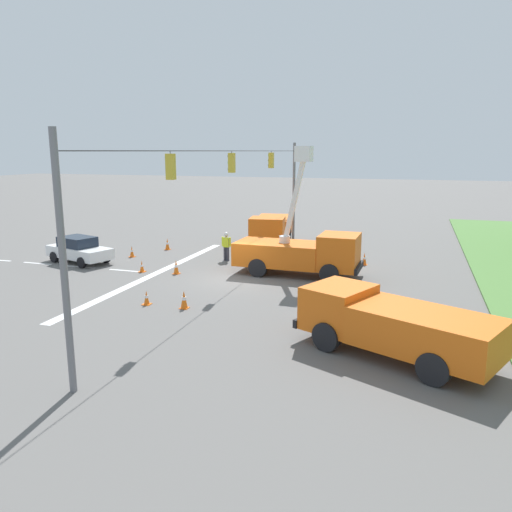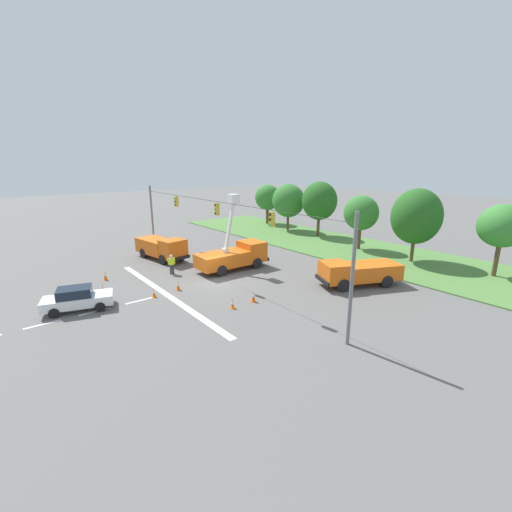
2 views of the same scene
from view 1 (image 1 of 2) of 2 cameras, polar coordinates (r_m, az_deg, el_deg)
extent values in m
plane|color=#605E5B|center=(26.14, -2.49, -2.71)|extent=(200.00, 200.00, 0.00)
cube|color=silver|center=(28.01, -11.30, -1.93)|extent=(17.60, 0.50, 0.01)
cube|color=silver|center=(29.02, -14.76, -1.61)|extent=(0.20, 2.00, 0.01)
cube|color=silver|center=(30.72, -19.49, -1.17)|extent=(0.20, 2.00, 0.01)
cube|color=silver|center=(32.60, -23.70, -0.77)|extent=(0.20, 2.00, 0.01)
cylinder|color=slate|center=(37.87, 4.34, 7.35)|extent=(0.20, 0.20, 7.20)
cylinder|color=slate|center=(14.19, -21.14, -1.09)|extent=(0.20, 0.20, 7.20)
cylinder|color=black|center=(25.29, -2.63, 11.92)|extent=(26.00, 0.03, 0.03)
cylinder|color=black|center=(31.77, 1.76, 11.83)|extent=(0.02, 0.02, 0.10)
cube|color=gold|center=(31.78, 1.75, 10.87)|extent=(0.32, 0.28, 0.96)
cylinder|color=green|center=(31.82, 1.47, 11.45)|extent=(0.16, 0.05, 0.16)
cylinder|color=black|center=(31.82, 1.47, 10.88)|extent=(0.16, 0.05, 0.16)
cylinder|color=black|center=(31.83, 1.47, 10.30)|extent=(0.16, 0.05, 0.16)
cylinder|color=black|center=(25.09, -2.80, 11.80)|extent=(0.02, 0.02, 0.10)
cube|color=gold|center=(25.10, -2.79, 10.59)|extent=(0.32, 0.28, 0.96)
cylinder|color=black|center=(25.15, -3.15, 11.32)|extent=(0.16, 0.05, 0.16)
cylinder|color=green|center=(25.15, -3.14, 10.59)|extent=(0.16, 0.05, 0.16)
cylinder|color=black|center=(25.16, -3.13, 9.86)|extent=(0.16, 0.05, 0.16)
cylinder|color=black|center=(19.15, -9.78, 11.61)|extent=(0.02, 0.02, 0.10)
cube|color=gold|center=(19.16, -9.73, 10.03)|extent=(0.32, 0.28, 0.96)
cylinder|color=black|center=(19.23, -10.19, 10.97)|extent=(0.16, 0.05, 0.16)
cylinder|color=black|center=(19.23, -10.16, 10.02)|extent=(0.16, 0.05, 0.16)
cylinder|color=green|center=(19.24, -10.12, 9.07)|extent=(0.16, 0.05, 0.16)
cube|color=orange|center=(27.25, 2.62, 0.31)|extent=(2.60, 4.67, 1.24)
cube|color=orange|center=(26.46, 9.47, 0.47)|extent=(2.44, 2.03, 1.84)
cube|color=#1E2838|center=(26.29, 10.98, 1.06)|extent=(2.12, 0.15, 0.83)
cube|color=black|center=(26.47, 11.69, -1.32)|extent=(2.49, 0.22, 0.30)
cylinder|color=black|center=(27.80, 9.28, -0.91)|extent=(0.30, 1.01, 1.00)
cylinder|color=black|center=(25.60, 8.38, -1.99)|extent=(0.30, 1.01, 1.00)
cylinder|color=black|center=(28.68, 1.68, -0.36)|extent=(0.30, 1.01, 1.00)
cylinder|color=black|center=(26.56, 0.19, -1.35)|extent=(0.30, 1.01, 1.00)
cylinder|color=silver|center=(27.01, 3.30, 1.92)|extent=(0.60, 0.60, 0.36)
cube|color=white|center=(26.60, 4.37, 6.21)|extent=(0.27, 1.21, 4.51)
cube|color=white|center=(26.35, 5.49, 11.54)|extent=(0.92, 0.82, 0.80)
cube|color=orange|center=(16.45, 18.75, -8.21)|extent=(4.02, 5.02, 1.23)
cube|color=orange|center=(17.82, 9.44, -5.71)|extent=(2.87, 2.68, 1.50)
cube|color=#1E2838|center=(18.10, 7.71, -4.51)|extent=(1.87, 0.94, 0.68)
cube|color=black|center=(18.56, 6.70, -6.86)|extent=(2.22, 1.15, 0.30)
cylinder|color=black|center=(17.07, 8.02, -9.13)|extent=(0.67, 1.02, 1.00)
cylinder|color=black|center=(18.81, 11.86, -7.26)|extent=(0.67, 1.02, 1.00)
cylinder|color=black|center=(15.45, 19.62, -12.05)|extent=(0.67, 1.02, 1.00)
cylinder|color=black|center=(17.35, 22.53, -9.60)|extent=(0.67, 1.02, 1.00)
cube|color=orange|center=(35.86, 1.96, 3.30)|extent=(4.64, 2.94, 1.45)
cube|color=orange|center=(32.80, 1.29, 2.82)|extent=(2.17, 2.47, 1.83)
cube|color=#1E2838|center=(32.11, 1.13, 3.21)|extent=(0.40, 1.95, 0.82)
cube|color=black|center=(31.94, 1.03, 1.19)|extent=(0.51, 2.31, 0.30)
cylinder|color=black|center=(33.07, 3.16, 1.28)|extent=(1.03, 0.43, 1.00)
cylinder|color=black|center=(33.35, -0.47, 1.39)|extent=(1.03, 0.43, 1.00)
cylinder|color=black|center=(36.62, 3.75, 2.31)|extent=(1.03, 0.43, 1.00)
cylinder|color=black|center=(36.88, 0.47, 2.40)|extent=(1.03, 0.43, 1.00)
cube|color=white|center=(31.80, -19.51, 0.43)|extent=(2.95, 4.63, 0.64)
cube|color=#192333|center=(31.81, -19.75, 1.55)|extent=(2.04, 2.41, 0.60)
cylinder|color=black|center=(31.31, -16.77, -0.16)|extent=(0.38, 0.67, 0.64)
cylinder|color=black|center=(30.31, -19.31, -0.72)|extent=(0.38, 0.67, 0.64)
cylinder|color=black|center=(33.42, -19.61, 0.39)|extent=(0.38, 0.67, 0.64)
cylinder|color=black|center=(32.48, -22.08, -0.11)|extent=(0.38, 0.67, 0.64)
cylinder|color=#383842|center=(30.54, -3.24, 0.24)|extent=(0.18, 0.18, 0.85)
cylinder|color=#383842|center=(30.65, -3.56, 0.28)|extent=(0.18, 0.18, 0.85)
cube|color=#D8EA26|center=(30.46, -3.42, 1.60)|extent=(0.32, 0.44, 0.60)
cube|color=silver|center=(30.46, -3.42, 1.60)|extent=(0.17, 0.43, 0.62)
cylinder|color=#D8EA26|center=(30.31, -2.99, 1.61)|extent=(0.11, 0.11, 0.55)
cylinder|color=#D8EA26|center=(30.60, -3.84, 1.70)|extent=(0.11, 0.11, 0.55)
sphere|color=tan|center=(30.39, -3.43, 2.40)|extent=(0.22, 0.22, 0.22)
sphere|color=white|center=(30.38, -3.43, 2.51)|extent=(0.26, 0.26, 0.26)
cube|color=orange|center=(34.53, -10.07, 0.75)|extent=(0.36, 0.36, 0.03)
cone|color=orange|center=(34.46, -10.10, 1.38)|extent=(0.30, 0.30, 0.74)
cylinder|color=white|center=(34.46, -10.10, 1.44)|extent=(0.18, 0.18, 0.13)
cube|color=orange|center=(27.67, -9.09, -1.99)|extent=(0.36, 0.36, 0.03)
cone|color=orange|center=(27.58, -9.11, -1.22)|extent=(0.30, 0.30, 0.74)
cylinder|color=white|center=(27.57, -9.12, -1.14)|extent=(0.18, 0.18, 0.13)
cube|color=orange|center=(32.60, -13.97, -0.08)|extent=(0.36, 0.36, 0.03)
cone|color=orange|center=(32.53, -14.00, 0.52)|extent=(0.27, 0.27, 0.67)
cylinder|color=white|center=(32.53, -14.00, 0.58)|extent=(0.17, 0.17, 0.12)
cube|color=orange|center=(28.47, -12.88, -1.75)|extent=(0.36, 0.36, 0.03)
cone|color=orange|center=(28.40, -12.91, -1.12)|extent=(0.24, 0.24, 0.61)
cylinder|color=white|center=(28.39, -12.92, -1.06)|extent=(0.15, 0.15, 0.11)
cube|color=orange|center=(21.65, -8.20, -5.90)|extent=(0.36, 0.36, 0.03)
cone|color=orange|center=(21.53, -8.23, -4.91)|extent=(0.30, 0.30, 0.76)
cylinder|color=white|center=(21.52, -8.23, -4.81)|extent=(0.19, 0.19, 0.14)
cube|color=orange|center=(22.46, -12.37, -5.41)|extent=(0.36, 0.36, 0.03)
cone|color=orange|center=(22.37, -12.41, -4.63)|extent=(0.24, 0.24, 0.60)
cylinder|color=white|center=(22.36, -12.41, -4.56)|extent=(0.15, 0.15, 0.11)
cube|color=orange|center=(30.15, 12.25, -0.97)|extent=(0.36, 0.36, 0.03)
cone|color=orange|center=(30.07, 12.28, -0.30)|extent=(0.28, 0.28, 0.69)
cylinder|color=white|center=(30.06, 12.28, -0.23)|extent=(0.17, 0.17, 0.12)
camera|label=2|loc=(23.27, -71.98, 10.90)|focal=24.00mm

